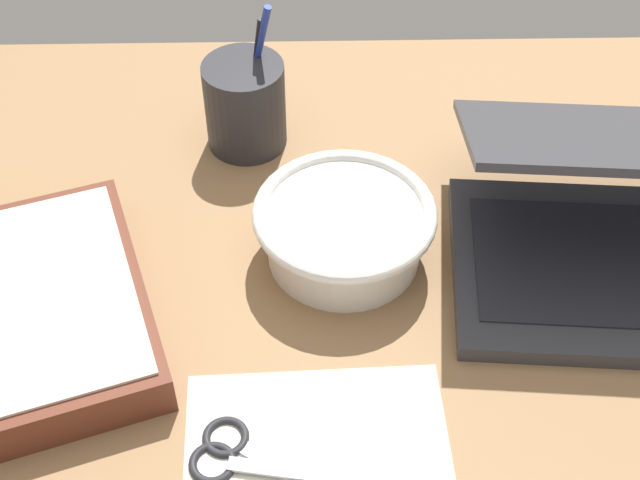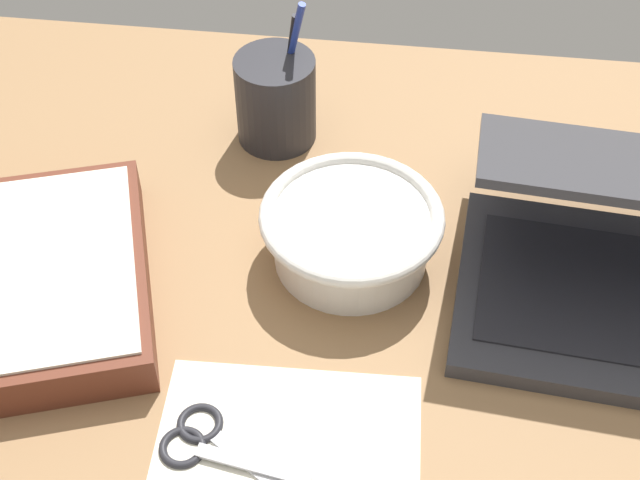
{
  "view_description": "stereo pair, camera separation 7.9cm",
  "coord_description": "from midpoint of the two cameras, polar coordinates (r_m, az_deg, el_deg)",
  "views": [
    {
      "loc": [
        -1.42,
        -45.75,
        66.36
      ],
      "look_at": [
        -0.34,
        8.63,
        9.0
      ],
      "focal_mm": 50.0,
      "sensor_mm": 36.0,
      "label": 1
    },
    {
      "loc": [
        6.46,
        -45.33,
        66.36
      ],
      "look_at": [
        -0.34,
        8.63,
        9.0
      ],
      "focal_mm": 50.0,
      "sensor_mm": 36.0,
      "label": 2
    }
  ],
  "objects": [
    {
      "name": "desk_top",
      "position": [
        0.8,
        -2.49,
        -8.64
      ],
      "size": [
        140.0,
        100.0,
        2.0
      ],
      "primitive_type": "cube",
      "color": "#936D47",
      "rests_on": "ground"
    },
    {
      "name": "scissors",
      "position": [
        0.74,
        -8.53,
        -13.67
      ],
      "size": [
        12.83,
        8.45,
        0.8
      ],
      "rotation": [
        0.0,
        0.0,
        -0.37
      ],
      "color": "#B7B7BC",
      "rests_on": "desk_top"
    },
    {
      "name": "bowl",
      "position": [
        0.85,
        -1.1,
        0.58
      ],
      "size": [
        17.46,
        17.46,
        6.4
      ],
      "color": "silver",
      "rests_on": "desk_top"
    },
    {
      "name": "laptop",
      "position": [
        0.87,
        16.8,
        0.79
      ],
      "size": [
        34.49,
        30.11,
        16.63
      ],
      "rotation": [
        0.0,
        0.0,
        -0.08
      ],
      "color": "#38383D",
      "rests_on": "desk_top"
    },
    {
      "name": "pen_cup",
      "position": [
        0.97,
        -7.15,
        8.53
      ],
      "size": [
        8.71,
        8.71,
        16.47
      ],
      "color": "#28282D",
      "rests_on": "desk_top"
    }
  ]
}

